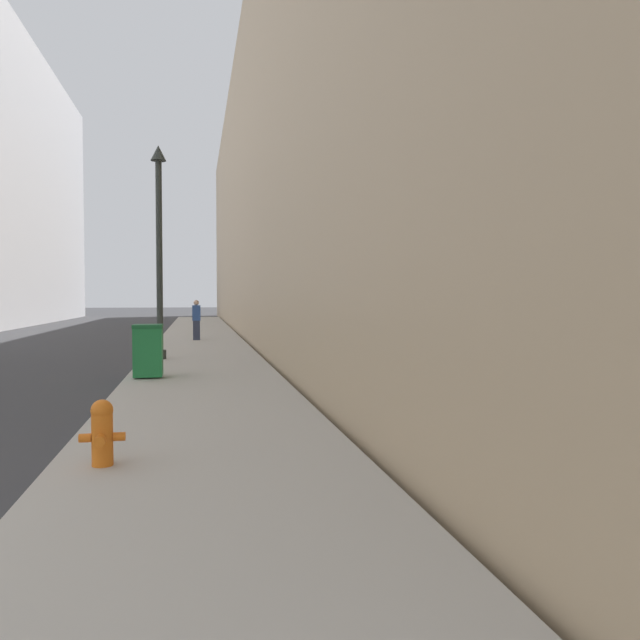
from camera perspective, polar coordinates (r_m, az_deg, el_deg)
sidewalk_right at (r=22.97m, az=-10.81°, el=-2.35°), size 3.32×60.00×0.14m
building_right_stone at (r=32.28m, az=3.17°, el=11.13°), size 12.00×60.00×13.79m
fire_hydrant at (r=6.85m, az=-19.30°, el=-9.56°), size 0.45×0.34×0.68m
trash_bin at (r=13.78m, az=-15.44°, el=-2.69°), size 0.61×0.64×1.14m
lamppost at (r=17.77m, az=-14.49°, el=7.13°), size 0.42×0.42×5.85m
pedestrian_on_sidewalk at (r=25.08m, az=-11.23°, el=0.01°), size 0.32×0.21×1.58m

